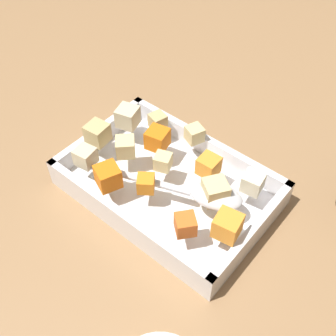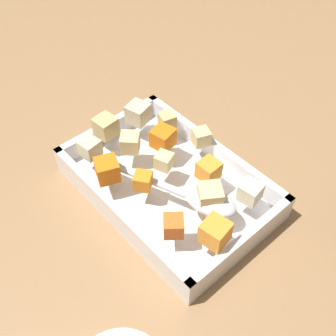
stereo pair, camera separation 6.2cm
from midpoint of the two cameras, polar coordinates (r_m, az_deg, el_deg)
name	(u,v)px [view 1 (the left image)]	position (r m, az deg, el deg)	size (l,w,h in m)	color
ground_plane	(159,191)	(0.67, -3.88, -3.34)	(4.00, 4.00, 0.00)	#936D47
baking_dish	(168,187)	(0.66, -2.71, -2.76)	(0.32, 0.21, 0.05)	silver
carrot_chunk_near_right	(146,184)	(0.60, -6.00, -2.29)	(0.02, 0.02, 0.02)	orange
carrot_chunk_mid_right	(157,139)	(0.66, -4.16, 3.88)	(0.03, 0.03, 0.03)	orange
carrot_chunk_far_right	(209,166)	(0.62, 2.72, 0.18)	(0.03, 0.03, 0.03)	orange
carrot_chunk_front_center	(227,226)	(0.55, 4.93, -8.05)	(0.03, 0.03, 0.03)	orange
carrot_chunk_corner_se	(185,224)	(0.56, -0.83, -7.92)	(0.03, 0.03, 0.03)	orange
carrot_chunk_corner_ne	(108,176)	(0.61, -11.10, -1.30)	(0.03, 0.03, 0.03)	orange
potato_chunk_mid_left	(215,191)	(0.59, 3.46, -3.35)	(0.03, 0.03, 0.03)	#E0CC89
potato_chunk_corner_sw	(253,182)	(0.60, 8.66, -2.13)	(0.03, 0.03, 0.03)	beige
potato_chunk_heap_side	(158,121)	(0.69, -3.99, 6.30)	(0.02, 0.02, 0.02)	tan
potato_chunk_corner_nw	(97,133)	(0.68, -12.22, 4.53)	(0.03, 0.03, 0.03)	tan
potato_chunk_rim_edge	(85,156)	(0.65, -13.92, 1.39)	(0.03, 0.03, 0.03)	beige
potato_chunk_near_spoon	(165,163)	(0.63, -3.23, 0.56)	(0.02, 0.02, 0.02)	#E0CC89
potato_chunk_far_left	(128,117)	(0.70, -8.09, 6.83)	(0.03, 0.03, 0.03)	beige
potato_chunk_back_center	(196,135)	(0.67, 1.24, 4.41)	(0.03, 0.03, 0.03)	#E0CC89
potato_chunk_near_left	(125,147)	(0.65, -8.57, 2.73)	(0.03, 0.03, 0.03)	#E0CC89
serving_spoon	(207,194)	(0.59, 2.34, -3.76)	(0.24, 0.11, 0.02)	silver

